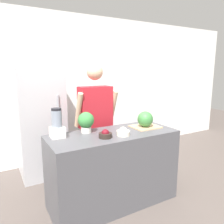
{
  "coord_description": "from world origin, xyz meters",
  "views": [
    {
      "loc": [
        -1.24,
        -1.85,
        1.65
      ],
      "look_at": [
        0.0,
        0.35,
        1.15
      ],
      "focal_mm": 35.0,
      "sensor_mm": 36.0,
      "label": 1
    }
  ],
  "objects_px": {
    "refrigerator": "(40,123)",
    "watermelon": "(145,119)",
    "bowl_cherries": "(105,135)",
    "person": "(96,124)",
    "blender": "(57,125)",
    "potted_plant": "(86,121)",
    "bowl_cream": "(123,132)"
  },
  "relations": [
    {
      "from": "bowl_cream",
      "to": "blender",
      "type": "xyz_separation_m",
      "value": [
        -0.68,
        0.3,
        0.1
      ]
    },
    {
      "from": "watermelon",
      "to": "bowl_cherries",
      "type": "relative_size",
      "value": 1.36
    },
    {
      "from": "blender",
      "to": "watermelon",
      "type": "bearing_deg",
      "value": -7.83
    },
    {
      "from": "person",
      "to": "potted_plant",
      "type": "bearing_deg",
      "value": -127.65
    },
    {
      "from": "person",
      "to": "bowl_cream",
      "type": "relative_size",
      "value": 11.28
    },
    {
      "from": "watermelon",
      "to": "blender",
      "type": "height_order",
      "value": "blender"
    },
    {
      "from": "person",
      "to": "bowl_cherries",
      "type": "xyz_separation_m",
      "value": [
        -0.21,
        -0.7,
        0.06
      ]
    },
    {
      "from": "potted_plant",
      "to": "bowl_cherries",
      "type": "bearing_deg",
      "value": -69.6
    },
    {
      "from": "bowl_cherries",
      "to": "bowl_cream",
      "type": "relative_size",
      "value": 0.97
    },
    {
      "from": "bowl_cherries",
      "to": "bowl_cream",
      "type": "bearing_deg",
      "value": -7.03
    },
    {
      "from": "bowl_cream",
      "to": "potted_plant",
      "type": "height_order",
      "value": "potted_plant"
    },
    {
      "from": "bowl_cherries",
      "to": "potted_plant",
      "type": "bearing_deg",
      "value": 110.4
    },
    {
      "from": "refrigerator",
      "to": "person",
      "type": "height_order",
      "value": "person"
    },
    {
      "from": "bowl_cream",
      "to": "blender",
      "type": "bearing_deg",
      "value": 156.24
    },
    {
      "from": "bowl_cherries",
      "to": "watermelon",
      "type": "bearing_deg",
      "value": 10.49
    },
    {
      "from": "refrigerator",
      "to": "watermelon",
      "type": "distance_m",
      "value": 1.65
    },
    {
      "from": "blender",
      "to": "refrigerator",
      "type": "bearing_deg",
      "value": 88.32
    },
    {
      "from": "refrigerator",
      "to": "bowl_cherries",
      "type": "xyz_separation_m",
      "value": [
        0.43,
        -1.36,
        0.11
      ]
    },
    {
      "from": "bowl_cherries",
      "to": "person",
      "type": "bearing_deg",
      "value": 73.31
    },
    {
      "from": "person",
      "to": "blender",
      "type": "relative_size",
      "value": 5.21
    },
    {
      "from": "bowl_cream",
      "to": "potted_plant",
      "type": "relative_size",
      "value": 0.61
    },
    {
      "from": "refrigerator",
      "to": "bowl_cream",
      "type": "distance_m",
      "value": 1.53
    },
    {
      "from": "person",
      "to": "bowl_cream",
      "type": "distance_m",
      "value": 0.73
    },
    {
      "from": "watermelon",
      "to": "refrigerator",
      "type": "bearing_deg",
      "value": 130.72
    },
    {
      "from": "bowl_cherries",
      "to": "potted_plant",
      "type": "distance_m",
      "value": 0.32
    },
    {
      "from": "person",
      "to": "bowl_cherries",
      "type": "bearing_deg",
      "value": -106.69
    },
    {
      "from": "refrigerator",
      "to": "potted_plant",
      "type": "height_order",
      "value": "refrigerator"
    },
    {
      "from": "bowl_cherries",
      "to": "blender",
      "type": "relative_size",
      "value": 0.45
    },
    {
      "from": "refrigerator",
      "to": "bowl_cherries",
      "type": "height_order",
      "value": "refrigerator"
    },
    {
      "from": "refrigerator",
      "to": "bowl_cream",
      "type": "height_order",
      "value": "refrigerator"
    },
    {
      "from": "blender",
      "to": "potted_plant",
      "type": "relative_size",
      "value": 1.32
    },
    {
      "from": "person",
      "to": "bowl_cream",
      "type": "bearing_deg",
      "value": -89.35
    }
  ]
}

